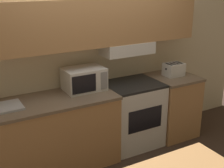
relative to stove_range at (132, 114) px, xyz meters
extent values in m
plane|color=#3D2D23|center=(-0.52, 0.32, -0.45)|extent=(16.00, 16.00, 0.00)
cube|color=beige|center=(-0.52, 0.34, 0.82)|extent=(5.41, 0.05, 2.55)
cube|color=tan|center=(-0.52, 0.16, 1.28)|extent=(3.01, 0.32, 0.59)
cube|color=silver|center=(0.00, 0.16, 0.90)|extent=(0.70, 0.34, 0.16)
cube|color=tan|center=(-1.20, -0.02, -0.02)|extent=(1.64, 0.67, 0.87)
cube|color=#75604C|center=(-1.20, -0.02, 0.43)|extent=(1.66, 0.69, 0.04)
cube|color=tan|center=(0.69, -0.02, -0.02)|extent=(0.60, 0.67, 0.87)
cube|color=#75604C|center=(0.69, -0.02, 0.43)|extent=(0.62, 0.69, 0.04)
cube|color=silver|center=(0.00, 0.00, -0.02)|extent=(0.74, 0.63, 0.87)
cube|color=black|center=(0.00, 0.00, 0.44)|extent=(0.74, 0.63, 0.03)
cube|color=black|center=(0.00, -0.32, 0.05)|extent=(0.52, 0.01, 0.31)
cylinder|color=black|center=(-0.17, -0.13, 0.45)|extent=(0.10, 0.10, 0.01)
cylinder|color=black|center=(0.17, -0.13, 0.45)|extent=(0.10, 0.10, 0.01)
cylinder|color=black|center=(-0.17, 0.13, 0.45)|extent=(0.10, 0.10, 0.01)
cylinder|color=black|center=(0.17, 0.13, 0.45)|extent=(0.10, 0.10, 0.01)
cube|color=silver|center=(-0.67, 0.10, 0.59)|extent=(0.50, 0.36, 0.28)
cube|color=black|center=(-0.75, -0.08, 0.59)|extent=(0.31, 0.01, 0.22)
cube|color=gray|center=(-0.48, -0.08, 0.59)|extent=(0.09, 0.01, 0.22)
cube|color=silver|center=(0.70, 0.00, 0.54)|extent=(0.27, 0.21, 0.18)
cube|color=black|center=(0.56, 0.00, 0.57)|extent=(0.01, 0.02, 0.02)
cube|color=black|center=(0.61, 0.00, 0.63)|extent=(0.04, 0.14, 0.01)
cube|color=black|center=(0.67, 0.00, 0.63)|extent=(0.04, 0.14, 0.01)
cube|color=black|center=(0.73, 0.00, 0.63)|extent=(0.04, 0.14, 0.01)
cube|color=black|center=(0.80, 0.00, 0.63)|extent=(0.04, 0.14, 0.01)
cube|color=#B7BABF|center=(-1.71, -0.02, 0.46)|extent=(0.44, 0.32, 0.02)
cube|color=#4C4F54|center=(-1.71, -0.03, 0.47)|extent=(0.38, 0.24, 0.01)
camera|label=1|loc=(-2.19, -3.31, 1.81)|focal=50.00mm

